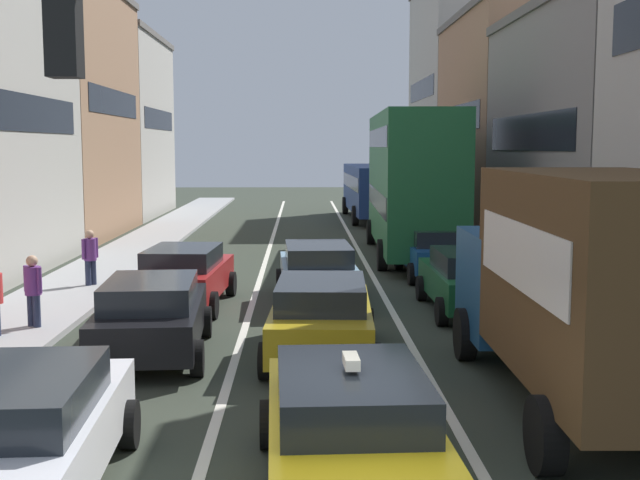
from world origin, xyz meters
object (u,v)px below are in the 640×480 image
removalist_box_truck (586,281)px  hatchback_centre_lane_third (318,271)px  sedan_right_lane_behind_truck (470,279)px  wagon_left_lane_second (152,315)px  sedan_left_lane_front (21,431)px  pedestrian_far_sidewalk (33,289)px  pedestrian_near_kerb (90,256)px  sedan_centre_lane_second (321,316)px  wagon_right_lane_far (436,251)px  bus_mid_queue_primary (412,178)px  bus_far_queue_secondary (374,187)px  sedan_left_lane_third (184,275)px  taxi_centre_lane_front (350,427)px

removalist_box_truck → hatchback_centre_lane_third: 9.43m
sedan_right_lane_behind_truck → wagon_left_lane_second: bearing=119.7°
sedan_left_lane_front → hatchback_centre_lane_third: size_ratio=1.00×
wagon_left_lane_second → removalist_box_truck: bearing=-119.1°
sedan_right_lane_behind_truck → pedestrian_far_sidewalk: 9.83m
pedestrian_near_kerb → sedan_centre_lane_second: bearing=-14.3°
wagon_right_lane_far → pedestrian_near_kerb: pedestrian_near_kerb is taller
bus_mid_queue_primary → pedestrian_far_sidewalk: 15.15m
removalist_box_truck → pedestrian_far_sidewalk: 11.21m
sedan_centre_lane_second → bus_far_queue_secondary: bearing=-4.4°
wagon_right_lane_far → sedan_left_lane_third: bearing=121.8°
taxi_centre_lane_front → sedan_left_lane_third: bearing=15.2°
taxi_centre_lane_front → sedan_right_lane_behind_truck: 10.67m
wagon_left_lane_second → wagon_right_lane_far: bearing=-40.4°
wagon_right_lane_far → pedestrian_far_sidewalk: 12.07m
hatchback_centre_lane_third → wagon_right_lane_far: same height
sedan_left_lane_front → hatchback_centre_lane_third: bearing=-19.8°
pedestrian_near_kerb → pedestrian_far_sidewalk: same height
pedestrian_near_kerb → pedestrian_far_sidewalk: size_ratio=1.00×
hatchback_centre_lane_third → pedestrian_near_kerb: (-6.20, 1.92, 0.15)m
sedan_left_lane_third → sedan_centre_lane_second: bearing=-143.3°
wagon_left_lane_second → bus_far_queue_secondary: 29.09m
removalist_box_truck → taxi_centre_lane_front: 4.77m
removalist_box_truck → wagon_right_lane_far: 12.55m
removalist_box_truck → sedan_left_lane_front: size_ratio=1.77×
removalist_box_truck → bus_far_queue_secondary: 31.61m
pedestrian_near_kerb → wagon_right_lane_far: bearing=47.3°
sedan_left_lane_front → sedan_centre_lane_second: bearing=-32.7°
bus_mid_queue_primary → pedestrian_near_kerb: bearing=125.4°
sedan_centre_lane_second → bus_mid_queue_primary: size_ratio=0.41×
sedan_left_lane_front → sedan_left_lane_third: 10.98m
sedan_left_lane_third → sedan_right_lane_behind_truck: bearing=-93.5°
wagon_right_lane_far → pedestrian_near_kerb: 10.04m
bus_mid_queue_primary → bus_far_queue_secondary: bearing=2.0°
pedestrian_far_sidewalk → wagon_right_lane_far: bearing=161.1°
pedestrian_near_kerb → wagon_left_lane_second: bearing=-31.6°
sedan_left_lane_front → sedan_centre_lane_second: 6.96m
taxi_centre_lane_front → wagon_left_lane_second: 7.01m
sedan_centre_lane_second → hatchback_centre_lane_third: size_ratio=1.00×
removalist_box_truck → taxi_centre_lane_front: bearing=129.3°
taxi_centre_lane_front → wagon_right_lane_far: taxi_centre_lane_front is taller
removalist_box_truck → sedan_right_lane_behind_truck: removalist_box_truck is taller
pedestrian_near_kerb → pedestrian_far_sidewalk: (0.13, -5.17, 0.00)m
wagon_left_lane_second → sedan_left_lane_third: (-0.07, 4.77, 0.00)m
hatchback_centre_lane_third → taxi_centre_lane_front: bearing=178.1°
sedan_left_lane_front → sedan_centre_lane_second: (3.48, 6.03, 0.00)m
pedestrian_near_kerb → pedestrian_far_sidewalk: 5.17m
taxi_centre_lane_front → wagon_left_lane_second: bearing=26.3°
sedan_left_lane_third → bus_far_queue_secondary: (6.75, 23.53, 0.96)m
sedan_left_lane_front → hatchback_centre_lane_third: (3.52, 11.47, 0.00)m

